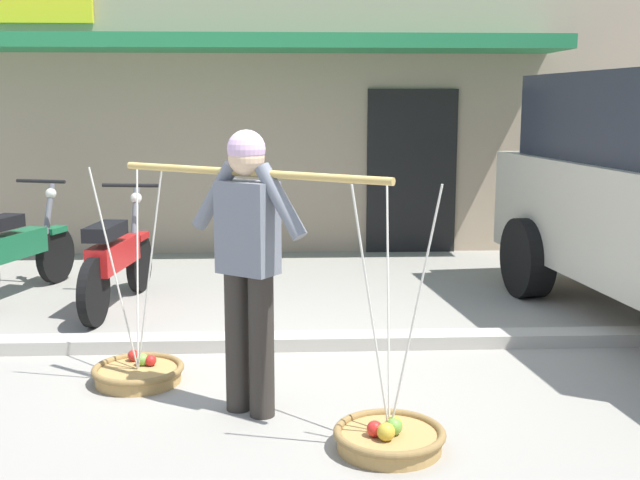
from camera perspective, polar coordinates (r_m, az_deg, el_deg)
ground_plane at (r=5.42m, az=-3.21°, el=-10.02°), size 90.00×90.00×0.00m
sidewalk_curb at (r=6.07m, az=-3.15°, el=-7.32°), size 20.00×0.24×0.10m
fruit_vendor at (r=4.62m, az=-5.22°, el=-0.96°), size 1.57×1.14×1.70m
fruit_basket_left_side at (r=5.48m, az=-12.98°, el=-9.23°), size 0.61×0.61×1.45m
fruit_basket_right_side at (r=4.39m, az=5.02°, el=-13.91°), size 0.61×0.61×1.45m
motorcycle_nearest_shop at (r=8.03m, az=-21.15°, el=-0.74°), size 0.70×1.76×1.09m
motorcycle_second_in_row at (r=7.32m, az=-14.48°, el=-1.36°), size 0.54×1.82×1.09m
storefront_building at (r=12.15m, az=-4.50°, el=11.12°), size 13.00×6.00×4.20m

